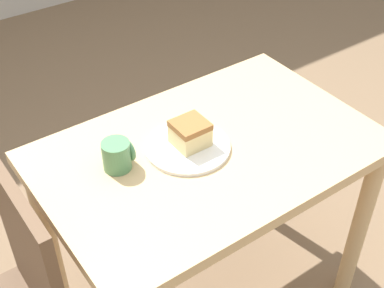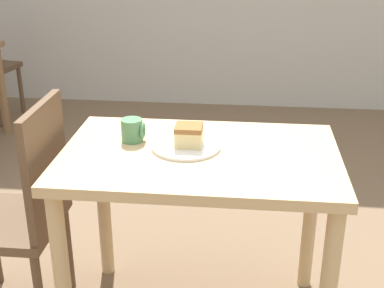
{
  "view_description": "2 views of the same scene",
  "coord_description": "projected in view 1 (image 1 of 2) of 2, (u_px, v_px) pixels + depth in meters",
  "views": [
    {
      "loc": [
        -0.79,
        -0.85,
        1.81
      ],
      "look_at": [
        -0.07,
        0.16,
        0.8
      ],
      "focal_mm": 50.0,
      "sensor_mm": 36.0,
      "label": 1
    },
    {
      "loc": [
        0.14,
        -1.67,
        1.58
      ],
      "look_at": [
        -0.05,
        0.18,
        0.79
      ],
      "focal_mm": 50.0,
      "sensor_mm": 36.0,
      "label": 2
    }
  ],
  "objects": [
    {
      "name": "dining_table_near",
      "position": [
        208.0,
        178.0,
        1.71
      ],
      "size": [
        1.03,
        0.67,
        0.78
      ],
      "color": "tan",
      "rests_on": "ground_plane"
    },
    {
      "name": "coffee_mug",
      "position": [
        118.0,
        155.0,
        1.53
      ],
      "size": [
        0.09,
        0.08,
        0.09
      ],
      "color": "#4C8456",
      "rests_on": "dining_table_near"
    },
    {
      "name": "plate",
      "position": [
        187.0,
        147.0,
        1.62
      ],
      "size": [
        0.26,
        0.26,
        0.01
      ],
      "color": "white",
      "rests_on": "dining_table_near"
    },
    {
      "name": "cake_slice",
      "position": [
        190.0,
        133.0,
        1.6
      ],
      "size": [
        0.1,
        0.1,
        0.08
      ],
      "color": "#E5CC89",
      "rests_on": "plate"
    }
  ]
}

